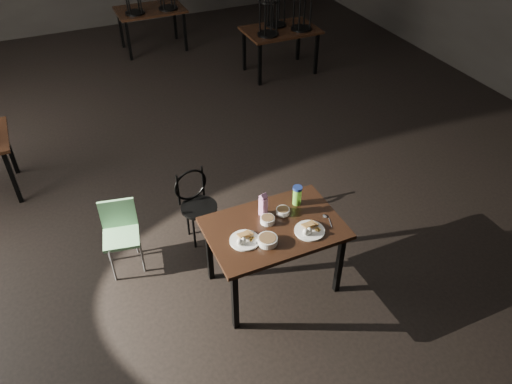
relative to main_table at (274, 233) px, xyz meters
name	(u,v)px	position (x,y,z in m)	size (l,w,h in m)	color
main_table	(274,233)	(0.00, 0.00, 0.00)	(1.20, 0.80, 0.75)	black
plate_left	(244,239)	(-0.32, -0.06, 0.10)	(0.26, 0.26, 0.08)	white
plate_right	(310,230)	(0.25, -0.19, 0.10)	(0.27, 0.27, 0.09)	white
bowl_near	(268,220)	(-0.03, 0.08, 0.11)	(0.13, 0.13, 0.05)	white
bowl_far	(283,211)	(0.15, 0.13, 0.11)	(0.13, 0.13, 0.05)	white
bowl_big	(267,240)	(-0.15, -0.16, 0.11)	(0.17, 0.17, 0.06)	white
juice_carton	(263,205)	(-0.03, 0.19, 0.19)	(0.08, 0.08, 0.24)	#991B72
water_bottle	(297,195)	(0.33, 0.20, 0.18)	(0.11, 0.11, 0.19)	#81EB45
spoon	(326,217)	(0.48, -0.08, 0.08)	(0.05, 0.18, 0.01)	silver
bentwood_chair	(196,201)	(-0.43, 0.96, -0.20)	(0.39, 0.39, 0.80)	black
school_chair	(120,230)	(-1.23, 0.87, -0.23)	(0.40, 0.40, 0.74)	#6EAB78
bg_table_right	(281,28)	(2.18, 4.26, 0.11)	(1.20, 0.80, 1.48)	black
bg_table_far	(150,9)	(0.48, 6.09, 0.08)	(1.20, 0.80, 1.48)	black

